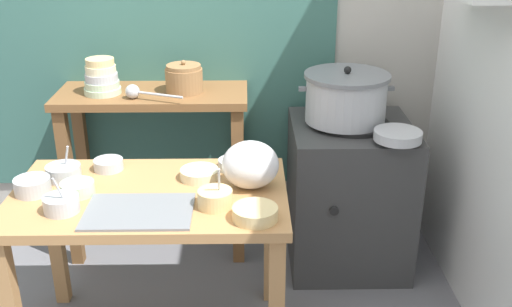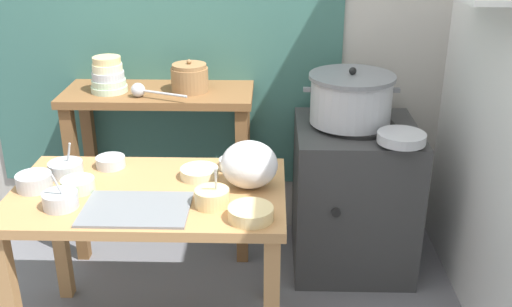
# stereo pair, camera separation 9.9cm
# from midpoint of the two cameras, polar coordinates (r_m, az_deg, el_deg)

# --- Properties ---
(wall_back) EXTENTS (4.40, 0.12, 2.60)m
(wall_back) POSITION_cam_midpoint_polar(r_m,az_deg,el_deg) (3.22, -3.90, 14.24)
(wall_back) COLOR #B2ADA3
(wall_back) RESTS_ON ground
(prep_table) EXTENTS (1.10, 0.66, 0.72)m
(prep_table) POSITION_cam_midpoint_polar(r_m,az_deg,el_deg) (2.48, -8.95, -5.75)
(prep_table) COLOR #B27F4C
(prep_table) RESTS_ON ground
(back_shelf_table) EXTENTS (0.96, 0.40, 0.90)m
(back_shelf_table) POSITION_cam_midpoint_polar(r_m,az_deg,el_deg) (3.15, -8.19, 2.11)
(back_shelf_table) COLOR brown
(back_shelf_table) RESTS_ON ground
(stove_block) EXTENTS (0.60, 0.61, 0.78)m
(stove_block) POSITION_cam_midpoint_polar(r_m,az_deg,el_deg) (3.15, 10.11, -3.96)
(stove_block) COLOR #383838
(stove_block) RESTS_ON ground
(steamer_pot) EXTENTS (0.47, 0.42, 0.28)m
(steamer_pot) POSITION_cam_midpoint_polar(r_m,az_deg,el_deg) (2.96, 9.98, 5.18)
(steamer_pot) COLOR #B7BABF
(steamer_pot) RESTS_ON stove_block
(clay_pot) EXTENTS (0.19, 0.19, 0.16)m
(clay_pot) POSITION_cam_midpoint_polar(r_m,az_deg,el_deg) (3.04, -5.40, 7.19)
(clay_pot) COLOR olive
(clay_pot) RESTS_ON back_shelf_table
(bowl_stack_enamel) EXTENTS (0.18, 0.18, 0.18)m
(bowl_stack_enamel) POSITION_cam_midpoint_polar(r_m,az_deg,el_deg) (3.09, -13.00, 7.18)
(bowl_stack_enamel) COLOR #B7D1AD
(bowl_stack_enamel) RESTS_ON back_shelf_table
(ladle) EXTENTS (0.29, 0.14, 0.07)m
(ladle) POSITION_cam_midpoint_polar(r_m,az_deg,el_deg) (2.98, -10.01, 5.95)
(ladle) COLOR #B7BABF
(ladle) RESTS_ON back_shelf_table
(serving_tray) EXTENTS (0.40, 0.28, 0.01)m
(serving_tray) POSITION_cam_midpoint_polar(r_m,az_deg,el_deg) (2.28, -10.12, -5.24)
(serving_tray) COLOR slate
(serving_tray) RESTS_ON prep_table
(plastic_bag) EXTENTS (0.23, 0.18, 0.20)m
(plastic_bag) POSITION_cam_midpoint_polar(r_m,az_deg,el_deg) (2.38, 0.54, -1.08)
(plastic_bag) COLOR white
(plastic_bag) RESTS_ON prep_table
(wide_pan) EXTENTS (0.22, 0.22, 0.04)m
(wide_pan) POSITION_cam_midpoint_polar(r_m,az_deg,el_deg) (2.79, 14.68, 1.46)
(wide_pan) COLOR #B7BABF
(wide_pan) RESTS_ON stove_block
(prep_bowl_0) EXTENTS (0.16, 0.16, 0.04)m
(prep_bowl_0) POSITION_cam_midpoint_polar(r_m,az_deg,el_deg) (2.50, -4.28, -1.81)
(prep_bowl_0) COLOR beige
(prep_bowl_0) RESTS_ON prep_table
(prep_bowl_1) EXTENTS (0.14, 0.14, 0.06)m
(prep_bowl_1) POSITION_cam_midpoint_polar(r_m,az_deg,el_deg) (2.54, -19.34, -2.50)
(prep_bowl_1) COLOR #B7BABF
(prep_bowl_1) RESTS_ON prep_table
(prep_bowl_2) EXTENTS (0.13, 0.13, 0.17)m
(prep_bowl_2) POSITION_cam_midpoint_polar(r_m,az_deg,el_deg) (2.27, -2.96, -4.17)
(prep_bowl_2) COLOR #E5C684
(prep_bowl_2) RESTS_ON prep_table
(prep_bowl_3) EXTENTS (0.14, 0.14, 0.15)m
(prep_bowl_3) POSITION_cam_midpoint_polar(r_m,az_deg,el_deg) (2.62, -16.65, -1.36)
(prep_bowl_3) COLOR #B7BABF
(prep_bowl_3) RESTS_ON prep_table
(prep_bowl_4) EXTENTS (0.13, 0.13, 0.15)m
(prep_bowl_4) POSITION_cam_midpoint_polar(r_m,az_deg,el_deg) (2.36, -17.00, -4.21)
(prep_bowl_4) COLOR #B7BABF
(prep_bowl_4) RESTS_ON prep_table
(prep_bowl_5) EXTENTS (0.17, 0.17, 0.05)m
(prep_bowl_5) POSITION_cam_midpoint_polar(r_m,az_deg,el_deg) (2.18, 0.79, -5.67)
(prep_bowl_5) COLOR #E5C684
(prep_bowl_5) RESTS_ON prep_table
(prep_bowl_6) EXTENTS (0.13, 0.13, 0.05)m
(prep_bowl_6) POSITION_cam_midpoint_polar(r_m,az_deg,el_deg) (2.66, -12.65, -0.75)
(prep_bowl_6) COLOR #B7BABF
(prep_bowl_6) RESTS_ON prep_table
(prep_bowl_7) EXTENTS (0.13, 0.13, 0.05)m
(prep_bowl_7) POSITION_cam_midpoint_polar(r_m,az_deg,el_deg) (2.48, -15.51, -2.85)
(prep_bowl_7) COLOR #B7D1AD
(prep_bowl_7) RESTS_ON prep_table
(prep_bowl_8) EXTENTS (0.13, 0.13, 0.04)m
(prep_bowl_8) POSITION_cam_midpoint_polar(r_m,az_deg,el_deg) (2.58, -1.00, -0.96)
(prep_bowl_8) COLOR #B7BABF
(prep_bowl_8) RESTS_ON prep_table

